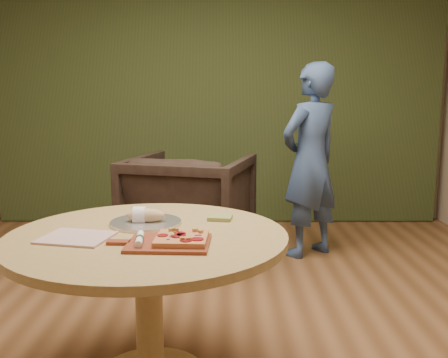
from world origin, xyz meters
The scene contains 12 objects.
room_shell centered at (0.00, 0.00, 1.40)m, with size 5.04×6.04×2.84m.
curtain centered at (0.00, 2.90, 1.40)m, with size 4.80×0.14×2.78m, color #293618.
pedestal_table centered at (-0.28, -0.29, 0.61)m, with size 1.31×1.31×0.75m.
pizza_paddle centered at (-0.17, -0.47, 0.76)m, with size 0.45×0.30×0.01m.
flatbread_pizza centered at (-0.10, -0.46, 0.78)m, with size 0.23×0.23×0.04m.
cutlery_roll centered at (-0.28, -0.48, 0.78)m, with size 0.05×0.20×0.03m.
newspaper centered at (-0.58, -0.38, 0.76)m, with size 0.30×0.25×0.01m, color white.
serving_tray centered at (-0.31, -0.12, 0.76)m, with size 0.36×0.36×0.02m.
bread_roll centered at (-0.32, -0.12, 0.79)m, with size 0.19×0.09×0.09m.
green_packet centered at (0.06, -0.03, 0.76)m, with size 0.12×0.10×0.02m, color olive.
armchair centered at (-0.21, 1.63, 0.49)m, with size 0.96×0.90×0.99m, color black.
person_standing centered at (0.82, 1.69, 0.83)m, with size 0.61×0.40×1.66m, color #354F7C.
Camera 1 is at (0.09, -2.55, 1.39)m, focal length 40.00 mm.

